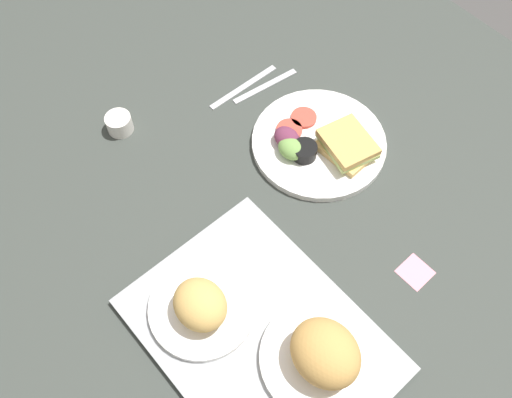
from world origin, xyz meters
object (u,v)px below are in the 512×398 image
at_px(espresso_cup, 119,123).
at_px(bread_plate_far, 201,306).
at_px(bread_plate_near, 324,355).
at_px(sticky_note, 415,272).
at_px(knife, 244,87).
at_px(serving_tray, 260,335).
at_px(plate_with_salad, 320,143).
at_px(fork, 265,86).

bearing_deg(espresso_cup, bread_plate_far, 165.50).
relative_size(bread_plate_near, sticky_note, 3.72).
distance_m(bread_plate_near, knife, 0.65).
bearing_deg(knife, espresso_cup, -16.64).
bearing_deg(bread_plate_near, serving_tray, 25.62).
distance_m(bread_plate_near, plate_with_salad, 0.46).
bearing_deg(sticky_note, knife, -4.30).
xyz_separation_m(serving_tray, bread_plate_near, (-0.10, -0.05, 0.05)).
xyz_separation_m(serving_tray, bread_plate_far, (0.10, 0.05, 0.04)).
relative_size(bread_plate_far, sticky_note, 3.41).
bearing_deg(knife, fork, 142.12).
relative_size(serving_tray, knife, 2.37).
bearing_deg(espresso_cup, bread_plate_near, 178.76).
height_order(bread_plate_far, fork, bread_plate_far).
distance_m(plate_with_salad, espresso_cup, 0.43).
bearing_deg(serving_tray, bread_plate_far, 28.89).
bearing_deg(plate_with_salad, bread_plate_far, 108.11).
distance_m(bread_plate_far, knife, 0.55).
height_order(bread_plate_far, sticky_note, bread_plate_far).
xyz_separation_m(bread_plate_near, knife, (0.57, -0.30, -0.05)).
distance_m(bread_plate_far, sticky_note, 0.41).
height_order(plate_with_salad, fork, plate_with_salad).
bearing_deg(serving_tray, knife, -36.43).
bearing_deg(sticky_note, bread_plate_near, 92.11).
distance_m(serving_tray, fork, 0.58).
xyz_separation_m(serving_tray, knife, (0.47, -0.35, -0.01)).
relative_size(serving_tray, plate_with_salad, 1.57).
relative_size(espresso_cup, fork, 0.33).
xyz_separation_m(espresso_cup, fork, (-0.11, -0.32, -0.02)).
height_order(fork, knife, same).
relative_size(fork, sticky_note, 3.04).
relative_size(espresso_cup, sticky_note, 1.00).
height_order(plate_with_salad, sticky_note, plate_with_salad).
bearing_deg(espresso_cup, sticky_note, -159.50).
height_order(espresso_cup, fork, espresso_cup).
distance_m(serving_tray, knife, 0.58).
relative_size(bread_plate_far, plate_with_salad, 0.67).
distance_m(knife, sticky_note, 0.56).
xyz_separation_m(serving_tray, fork, (0.44, -0.39, -0.01)).
xyz_separation_m(bread_plate_far, sticky_note, (-0.19, -0.36, -0.05)).
distance_m(bread_plate_far, espresso_cup, 0.47).
relative_size(bread_plate_near, bread_plate_far, 1.09).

